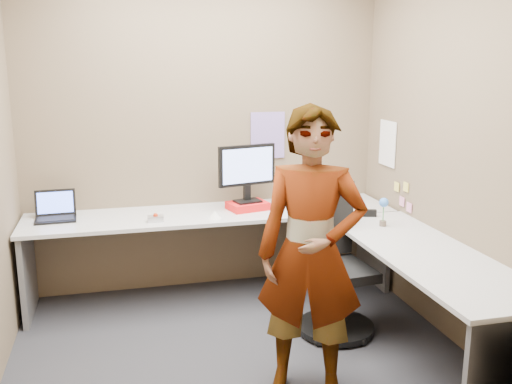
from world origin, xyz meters
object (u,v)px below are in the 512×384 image
object	(u,v)px
desk	(285,247)
person	(311,254)
monitor	(247,168)
office_chair	(333,273)

from	to	relation	value
desk	person	distance (m)	0.94
desk	person	xyz separation A→B (m)	(-0.12, -0.90, 0.26)
monitor	person	world-z (taller)	person
desk	office_chair	xyz separation A→B (m)	(0.31, -0.21, -0.16)
office_chair	person	xyz separation A→B (m)	(-0.42, -0.69, 0.42)
monitor	office_chair	size ratio (longest dim) A/B	0.47
monitor	person	size ratio (longest dim) A/B	0.29
monitor	person	xyz separation A→B (m)	(0.02, -1.52, -0.22)
desk	office_chair	bearing A→B (deg)	-33.72
monitor	desk	bearing A→B (deg)	-91.03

